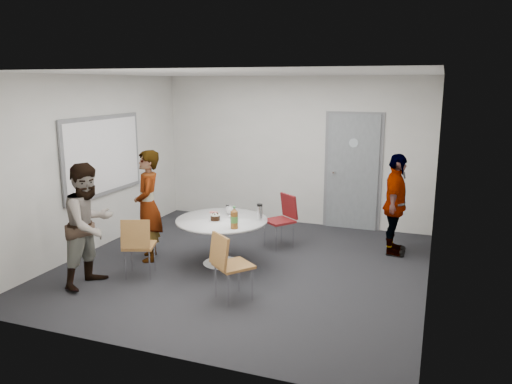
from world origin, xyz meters
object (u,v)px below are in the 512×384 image
at_px(whiteboard, 103,156).
at_px(chair_near_left, 138,242).
at_px(person_right, 395,205).
at_px(table, 223,226).
at_px(chair_near_right, 227,260).
at_px(door, 353,172).
at_px(chair_far, 283,215).
at_px(person_main, 148,206).
at_px(person_left, 89,225).

height_order(whiteboard, chair_near_left, whiteboard).
bearing_deg(whiteboard, person_right, 14.00).
bearing_deg(table, chair_near_left, -135.64).
distance_m(table, chair_near_right, 1.22).
bearing_deg(door, chair_far, -120.34).
height_order(table, person_main, person_main).
xyz_separation_m(whiteboard, person_main, (1.04, -0.40, -0.63)).
height_order(table, person_left, person_left).
bearing_deg(door, whiteboard, -147.34).
distance_m(chair_near_left, person_right, 3.82).
relative_size(whiteboard, person_main, 1.16).
distance_m(whiteboard, chair_far, 3.00).
distance_m(person_left, person_right, 4.40).
height_order(table, person_right, person_right).
bearing_deg(chair_near_right, chair_far, 127.60).
xyz_separation_m(table, person_left, (-1.32, -1.24, 0.21)).
bearing_deg(person_left, table, -40.91).
height_order(door, person_left, door).
relative_size(door, chair_near_left, 2.53).
bearing_deg(table, whiteboard, 173.53).
height_order(whiteboard, table, whiteboard).
height_order(door, person_right, door).
distance_m(chair_far, person_right, 1.73).
xyz_separation_m(chair_near_left, person_right, (3.11, 2.19, 0.27)).
relative_size(table, chair_near_right, 1.54).
bearing_deg(person_left, chair_near_right, -79.60).
bearing_deg(person_main, whiteboard, -142.27).
relative_size(chair_far, person_main, 0.52).
relative_size(chair_near_left, chair_near_right, 0.99).
bearing_deg(chair_near_left, chair_far, 33.77).
relative_size(door, person_right, 1.36).
xyz_separation_m(table, chair_near_left, (-0.87, -0.85, -0.08)).
distance_m(door, chair_near_right, 3.75).
xyz_separation_m(whiteboard, person_right, (4.41, 1.10, -0.67)).
xyz_separation_m(door, person_left, (-2.71, -3.76, -0.22)).
relative_size(chair_near_right, person_main, 0.52).
xyz_separation_m(whiteboard, table, (2.17, -0.25, -0.86)).
bearing_deg(person_right, whiteboard, 103.72).
distance_m(door, person_left, 4.64).
bearing_deg(person_main, door, 105.49).
xyz_separation_m(chair_near_left, person_left, (-0.45, -0.39, 0.29)).
bearing_deg(chair_far, whiteboard, 55.10).
relative_size(chair_near_right, person_left, 0.53).
relative_size(chair_near_left, person_main, 0.51).
height_order(chair_near_left, person_left, person_left).
distance_m(chair_near_right, chair_far, 2.19).
bearing_deg(whiteboard, chair_near_right, -26.31).
bearing_deg(table, person_main, -172.33).
bearing_deg(table, person_left, -136.88).
distance_m(chair_near_right, person_main, 1.94).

